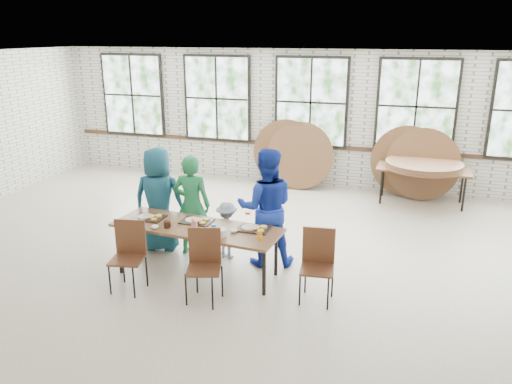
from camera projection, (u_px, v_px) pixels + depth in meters
room at (311, 104)px, 10.90m from camera, size 12.00×12.00×12.00m
dining_table at (197, 229)px, 7.00m from camera, size 2.46×1.00×0.74m
chair_near_left at (129, 249)px, 6.68m from camera, size 0.49×0.48×0.95m
chair_near_right at (204, 258)px, 6.41m from camera, size 0.52×0.51×0.95m
chair_spare at (318, 259)px, 6.41m from camera, size 0.46×0.45×0.95m
adult_teal at (159, 199)px, 7.81m from camera, size 0.89×0.65×1.67m
adult_green at (192, 205)px, 7.66m from camera, size 0.63×0.46×1.59m
toddler at (227, 230)px, 7.61m from camera, size 0.62×0.41×0.90m
adult_blue at (266, 207)px, 7.30m from camera, size 1.02×0.89×1.77m
storage_table at (423, 171)px, 9.99m from camera, size 1.82×0.81×0.74m
tabletop_clutter at (203, 226)px, 6.92m from camera, size 2.03×0.64×0.11m
round_tops_stacked at (424, 165)px, 9.95m from camera, size 1.50×1.50×0.13m
round_tops_leaning at (352, 159)px, 10.75m from camera, size 4.44×0.44×1.50m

